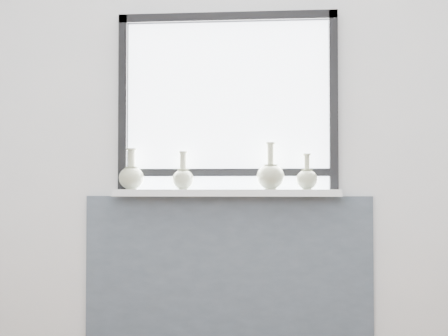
# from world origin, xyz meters

# --- Properties ---
(back_wall) EXTENTS (3.60, 0.02, 2.60)m
(back_wall) POSITION_xyz_m (0.00, 1.81, 1.30)
(back_wall) COLOR silver
(back_wall) RESTS_ON ground
(apron_panel) EXTENTS (1.70, 0.03, 0.86)m
(apron_panel) POSITION_xyz_m (0.00, 1.78, 0.43)
(apron_panel) COLOR #4C5768
(apron_panel) RESTS_ON ground
(windowsill) EXTENTS (1.32, 0.18, 0.04)m
(windowsill) POSITION_xyz_m (0.00, 1.71, 0.88)
(windowsill) COLOR silver
(windowsill) RESTS_ON apron_panel
(window) EXTENTS (1.30, 0.06, 1.05)m
(window) POSITION_xyz_m (0.00, 1.77, 1.44)
(window) COLOR black
(window) RESTS_ON windowsill
(vase_a) EXTENTS (0.15, 0.15, 0.24)m
(vase_a) POSITION_xyz_m (-0.56, 1.70, 0.98)
(vase_a) COLOR #A6AD8D
(vase_a) RESTS_ON windowsill
(vase_b) EXTENTS (0.13, 0.13, 0.22)m
(vase_b) POSITION_xyz_m (-0.26, 1.71, 0.97)
(vase_b) COLOR #A6AD8D
(vase_b) RESTS_ON windowsill
(vase_c) EXTENTS (0.16, 0.16, 0.27)m
(vase_c) POSITION_xyz_m (0.26, 1.70, 0.98)
(vase_c) COLOR #A6AD8D
(vase_c) RESTS_ON windowsill
(vase_d) EXTENTS (0.12, 0.12, 0.21)m
(vase_d) POSITION_xyz_m (0.47, 1.71, 0.97)
(vase_d) COLOR #A6AD8D
(vase_d) RESTS_ON windowsill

